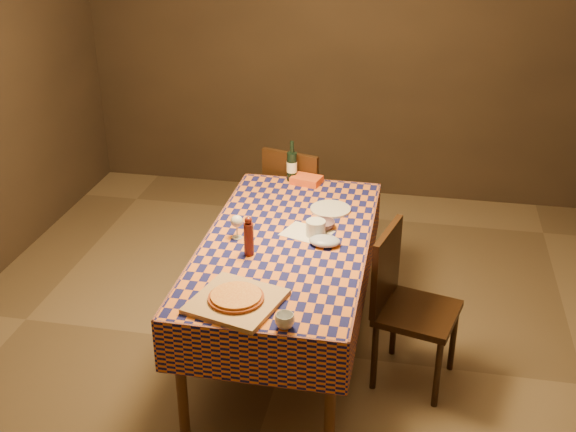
{
  "coord_description": "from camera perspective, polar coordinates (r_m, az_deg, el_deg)",
  "views": [
    {
      "loc": [
        0.7,
        -3.58,
        2.7
      ],
      "look_at": [
        0.0,
        0.05,
        0.9
      ],
      "focal_mm": 45.0,
      "sensor_mm": 36.0,
      "label": 1
    }
  ],
  "objects": [
    {
      "name": "wine_glass",
      "position": [
        4.12,
        -4.07,
        -0.48
      ],
      "size": [
        0.07,
        0.07,
        0.14
      ],
      "color": "silver",
      "rests_on": "dining_table"
    },
    {
      "name": "pizza",
      "position": [
        3.54,
        -4.12,
        -6.4
      ],
      "size": [
        0.36,
        0.36,
        0.03
      ],
      "color": "#8C3917",
      "rests_on": "cutting_board"
    },
    {
      "name": "white_plate",
      "position": [
        4.49,
        3.37,
        0.55
      ],
      "size": [
        0.32,
        0.32,
        0.01
      ],
      "primitive_type": "cylinder",
      "rotation": [
        0.0,
        0.0,
        -0.31
      ],
      "color": "silver",
      "rests_on": "dining_table"
    },
    {
      "name": "deli_tub",
      "position": [
        4.16,
        2.2,
        -0.98
      ],
      "size": [
        0.13,
        0.13,
        0.09
      ],
      "primitive_type": "cylinder",
      "rotation": [
        0.0,
        0.0,
        0.17
      ],
      "color": "silver",
      "rests_on": "dining_table"
    },
    {
      "name": "takeout_container",
      "position": [
        4.86,
        1.47,
        2.86
      ],
      "size": [
        0.22,
        0.18,
        0.05
      ],
      "primitive_type": "cube",
      "rotation": [
        0.0,
        0.0,
        -0.24
      ],
      "color": "#D14C1B",
      "rests_on": "dining_table"
    },
    {
      "name": "chair_far",
      "position": [
        5.21,
        0.72,
        1.25
      ],
      "size": [
        0.52,
        0.52,
        0.93
      ],
      "color": "black",
      "rests_on": "ground"
    },
    {
      "name": "cutting_board",
      "position": [
        3.56,
        -4.11,
        -6.75
      ],
      "size": [
        0.49,
        0.49,
        0.03
      ],
      "primitive_type": "cube",
      "rotation": [
        0.0,
        0.0,
        -0.27
      ],
      "color": "#A9804F",
      "rests_on": "dining_table"
    },
    {
      "name": "wine_bottle",
      "position": [
        4.88,
        0.31,
        3.98
      ],
      "size": [
        0.08,
        0.08,
        0.28
      ],
      "color": "black",
      "rests_on": "dining_table"
    },
    {
      "name": "chair_right",
      "position": [
        4.11,
        9.16,
        -6.47
      ],
      "size": [
        0.52,
        0.51,
        0.93
      ],
      "color": "black",
      "rests_on": "ground"
    },
    {
      "name": "dining_table",
      "position": [
        4.17,
        -0.13,
        -2.85
      ],
      "size": [
        0.94,
        1.84,
        0.77
      ],
      "color": "brown",
      "rests_on": "ground"
    },
    {
      "name": "room",
      "position": [
        3.89,
        -0.14,
        5.65
      ],
      "size": [
        5.0,
        5.1,
        2.7
      ],
      "color": "brown",
      "rests_on": "ground"
    },
    {
      "name": "bowl",
      "position": [
        4.26,
        2.79,
        -0.7
      ],
      "size": [
        0.16,
        0.16,
        0.04
      ],
      "primitive_type": "imported",
      "rotation": [
        0.0,
        0.0,
        0.14
      ],
      "color": "#573E49",
      "rests_on": "dining_table"
    },
    {
      "name": "tumbler",
      "position": [
        3.37,
        -0.26,
        -8.29
      ],
      "size": [
        0.12,
        0.12,
        0.07
      ],
      "primitive_type": "imported",
      "rotation": [
        0.0,
        0.0,
        0.42
      ],
      "color": "silver",
      "rests_on": "dining_table"
    },
    {
      "name": "flour_patch",
      "position": [
        4.21,
        1.5,
        -1.36
      ],
      "size": [
        0.32,
        0.28,
        0.0
      ],
      "primitive_type": "cube",
      "rotation": [
        0.0,
        0.0,
        -0.33
      ],
      "color": "silver",
      "rests_on": "dining_table"
    },
    {
      "name": "flour_bag",
      "position": [
        4.07,
        2.91,
        -1.98
      ],
      "size": [
        0.18,
        0.14,
        0.05
      ],
      "primitive_type": "ellipsoid",
      "rotation": [
        0.0,
        0.0,
        -0.05
      ],
      "color": "#9CA8C8",
      "rests_on": "dining_table"
    },
    {
      "name": "pepper_mill",
      "position": [
        3.94,
        -3.12,
        -1.68
      ],
      "size": [
        0.07,
        0.07,
        0.23
      ],
      "color": "#521813",
      "rests_on": "dining_table"
    }
  ]
}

